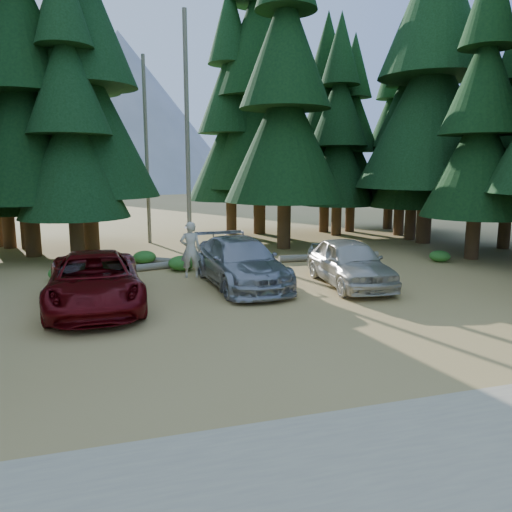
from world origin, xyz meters
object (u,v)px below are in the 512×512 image
object	(u,v)px
silver_minivan_center	(240,262)
log_right	(330,257)
log_mid	(164,260)
silver_minivan_right	(349,262)
log_left	(169,265)
red_pickup	(95,281)
frisbee_player	(191,250)

from	to	relation	value
silver_minivan_center	log_right	bearing A→B (deg)	31.00
log_mid	silver_minivan_right	bearing A→B (deg)	-7.76
log_left	red_pickup	bearing A→B (deg)	-132.18
red_pickup	log_right	bearing A→B (deg)	25.23
frisbee_player	log_mid	world-z (taller)	frisbee_player
frisbee_player	log_left	xyz separation A→B (m)	(-0.21, 4.33, -1.33)
red_pickup	log_right	distance (m)	11.26
red_pickup	log_left	distance (m)	6.00
silver_minivan_right	log_right	size ratio (longest dim) A/B	1.02
frisbee_player	log_mid	xyz separation A→B (m)	(-0.33, 5.46, -1.35)
silver_minivan_center	frisbee_player	bearing A→B (deg)	-167.57
silver_minivan_center	log_mid	size ratio (longest dim) A/B	1.86
silver_minivan_center	log_left	distance (m)	4.38
silver_minivan_right	log_right	bearing A→B (deg)	78.07
log_mid	log_right	xyz separation A→B (m)	(7.33, -1.38, 0.03)
silver_minivan_center	frisbee_player	world-z (taller)	frisbee_player
red_pickup	silver_minivan_center	distance (m)	5.14
log_right	log_left	bearing A→B (deg)	-179.52
log_mid	log_left	bearing A→B (deg)	-46.16
silver_minivan_right	log_right	distance (m)	4.90
log_left	frisbee_player	bearing A→B (deg)	-100.73
log_mid	log_right	size ratio (longest dim) A/B	0.65
red_pickup	log_mid	xyz separation A→B (m)	(2.74, 6.36, -0.69)
log_left	log_right	world-z (taller)	log_right
log_mid	red_pickup	bearing A→B (deg)	-75.60
log_mid	log_right	bearing A→B (deg)	27.02
frisbee_player	log_right	bearing A→B (deg)	-145.59
silver_minivan_right	log_left	world-z (taller)	silver_minivan_right
silver_minivan_center	log_mid	world-z (taller)	silver_minivan_center
log_left	log_right	size ratio (longest dim) A/B	0.85
red_pickup	log_mid	world-z (taller)	red_pickup
silver_minivan_center	log_right	world-z (taller)	silver_minivan_center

